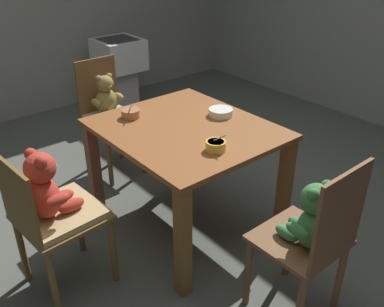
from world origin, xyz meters
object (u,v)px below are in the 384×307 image
at_px(dining_table, 186,146).
at_px(porridge_bowl_white_far_center, 221,112).
at_px(teddy_chair_near_left, 109,109).
at_px(teddy_chair_near_right, 311,229).
at_px(teddy_chair_near_front, 50,203).
at_px(porridge_bowl_yellow_near_right, 216,146).
at_px(porridge_bowl_terracotta_near_left, 131,113).
at_px(sink_basin, 120,64).

xyz_separation_m(dining_table, porridge_bowl_white_far_center, (0.01, 0.28, 0.15)).
xyz_separation_m(dining_table, teddy_chair_near_left, (-0.95, -0.00, -0.06)).
relative_size(teddy_chair_near_right, porridge_bowl_white_far_center, 5.88).
distance_m(dining_table, teddy_chair_near_left, 0.95).
height_order(teddy_chair_near_front, porridge_bowl_yellow_near_right, teddy_chair_near_front).
distance_m(teddy_chair_near_right, teddy_chair_near_left, 1.91).
bearing_deg(porridge_bowl_terracotta_near_left, teddy_chair_near_right, 6.76).
height_order(teddy_chair_near_front, porridge_bowl_terracotta_near_left, teddy_chair_near_front).
distance_m(teddy_chair_near_front, sink_basin, 2.62).
bearing_deg(teddy_chair_near_front, teddy_chair_near_right, -52.84).
bearing_deg(porridge_bowl_terracotta_near_left, dining_table, 28.10).
distance_m(porridge_bowl_yellow_near_right, porridge_bowl_terracotta_near_left, 0.68).
distance_m(porridge_bowl_terracotta_near_left, porridge_bowl_white_far_center, 0.57).
relative_size(teddy_chair_near_left, porridge_bowl_white_far_center, 5.84).
bearing_deg(teddy_chair_near_front, porridge_bowl_terracotta_near_left, 20.69).
distance_m(porridge_bowl_terracotta_near_left, sink_basin, 1.97).
xyz_separation_m(teddy_chair_near_front, sink_basin, (-2.05, 1.63, -0.05)).
bearing_deg(porridge_bowl_white_far_center, teddy_chair_near_front, -90.53).
bearing_deg(porridge_bowl_yellow_near_right, teddy_chair_near_front, -112.81).
relative_size(teddy_chair_near_right, porridge_bowl_yellow_near_right, 7.86).
height_order(porridge_bowl_yellow_near_right, porridge_bowl_terracotta_near_left, porridge_bowl_terracotta_near_left).
xyz_separation_m(porridge_bowl_white_far_center, sink_basin, (-2.06, 0.47, -0.24)).
distance_m(teddy_chair_near_left, porridge_bowl_yellow_near_right, 1.31).
bearing_deg(porridge_bowl_terracotta_near_left, sink_basin, 151.58).
xyz_separation_m(dining_table, sink_basin, (-2.05, 0.75, -0.09)).
relative_size(porridge_bowl_white_far_center, sink_basin, 0.20).
bearing_deg(teddy_chair_near_left, porridge_bowl_white_far_center, 15.41).
xyz_separation_m(teddy_chair_near_front, teddy_chair_near_right, (0.96, 0.86, -0.01)).
bearing_deg(teddy_chair_near_left, teddy_chair_near_right, -1.75).
bearing_deg(porridge_bowl_yellow_near_right, dining_table, 168.97).
bearing_deg(teddy_chair_near_right, porridge_bowl_terracotta_near_left, 6.20).
relative_size(teddy_chair_near_right, porridge_bowl_terracotta_near_left, 7.34).
bearing_deg(teddy_chair_near_left, sink_basin, 144.29).
height_order(dining_table, teddy_chair_near_right, teddy_chair_near_right).
height_order(teddy_chair_near_front, teddy_chair_near_left, teddy_chair_near_left).
relative_size(teddy_chair_near_front, porridge_bowl_terracotta_near_left, 6.87).
bearing_deg(dining_table, teddy_chair_near_left, -179.71).
xyz_separation_m(teddy_chair_near_left, sink_basin, (-1.10, 0.76, -0.03)).
distance_m(dining_table, porridge_bowl_white_far_center, 0.32).
bearing_deg(teddy_chair_near_left, porridge_bowl_yellow_near_right, -3.90).
height_order(dining_table, teddy_chair_near_left, teddy_chair_near_left).
xyz_separation_m(dining_table, porridge_bowl_yellow_near_right, (0.34, -0.07, 0.16)).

